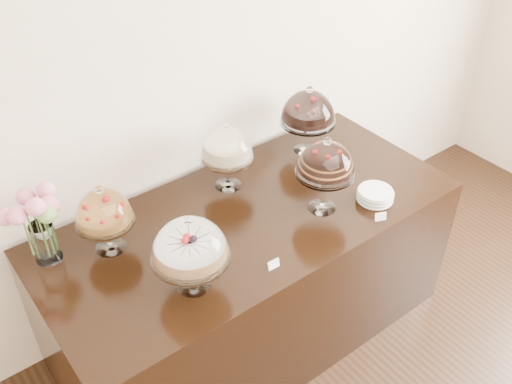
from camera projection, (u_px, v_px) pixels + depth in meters
wall_back at (221, 59)px, 3.02m from camera, size 5.00×0.04×3.00m
display_counter at (251, 276)px, 3.21m from camera, size 2.20×1.00×0.90m
cake_stand_sugar_sponge at (190, 244)px, 2.39m from camera, size 0.34×0.34×0.39m
cake_stand_choco_layer at (326, 162)px, 2.80m from camera, size 0.30×0.30×0.43m
cake_stand_cheesecake at (227, 147)px, 2.99m from camera, size 0.29×0.29×0.39m
cake_stand_dark_choco at (308, 110)px, 3.26m from camera, size 0.33×0.33×0.42m
cake_stand_fruit_tart at (103, 211)px, 2.60m from camera, size 0.27×0.27×0.37m
flower_vase at (38, 220)px, 2.55m from camera, size 0.29×0.26×0.39m
plate_stack at (375, 195)px, 3.02m from camera, size 0.19×0.19×0.06m
price_card_left at (274, 264)px, 2.62m from camera, size 0.06×0.02×0.04m
price_card_right at (381, 217)px, 2.89m from camera, size 0.06×0.04×0.04m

